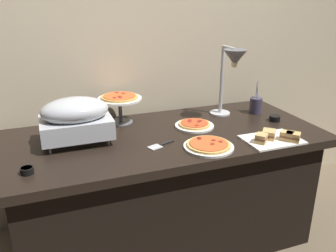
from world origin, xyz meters
TOP-DOWN VIEW (x-y plane):
  - ground_plane at (0.00, 0.00)m, footprint 8.00×8.00m
  - back_wall at (0.00, 0.50)m, footprint 4.40×0.04m
  - buffet_table at (0.00, 0.00)m, footprint 1.90×0.84m
  - chafing_dish at (-0.50, 0.06)m, footprint 0.39×0.27m
  - heat_lamp at (0.49, 0.10)m, footprint 0.15×0.30m
  - pizza_plate_front at (0.16, -0.27)m, footprint 0.28×0.28m
  - pizza_plate_center at (0.22, 0.05)m, footprint 0.25×0.25m
  - pizza_plate_raised_stand at (-0.20, 0.29)m, footprint 0.28×0.28m
  - sandwich_platter at (0.55, -0.32)m, footprint 0.32×0.23m
  - sauce_cup_near at (-0.77, -0.24)m, footprint 0.06×0.06m
  - sauce_cup_far at (0.76, -0.03)m, footprint 0.07×0.07m
  - utensil_holder at (0.73, 0.15)m, footprint 0.08×0.08m
  - serving_spatula at (-0.08, -0.15)m, footprint 0.17×0.09m

SIDE VIEW (x-z plane):
  - ground_plane at x=0.00m, z-range 0.00..0.00m
  - buffet_table at x=0.00m, z-range 0.01..0.77m
  - serving_spatula at x=-0.08m, z-range 0.76..0.77m
  - pizza_plate_center at x=0.22m, z-range 0.76..0.79m
  - pizza_plate_front at x=0.16m, z-range 0.76..0.79m
  - sauce_cup_near at x=-0.77m, z-range 0.76..0.79m
  - sauce_cup_far at x=0.76m, z-range 0.76..0.80m
  - sandwich_platter at x=0.55m, z-range 0.75..0.81m
  - utensil_holder at x=0.73m, z-range 0.70..0.93m
  - chafing_dish at x=-0.50m, z-range 0.78..1.04m
  - pizza_plate_raised_stand at x=-0.20m, z-range 0.82..1.00m
  - heat_lamp at x=0.49m, z-range 0.89..1.36m
  - back_wall at x=0.00m, z-range 0.00..2.40m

